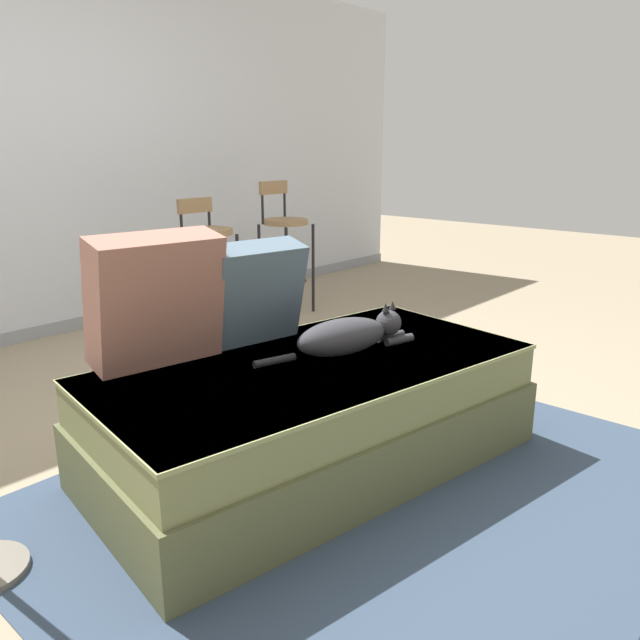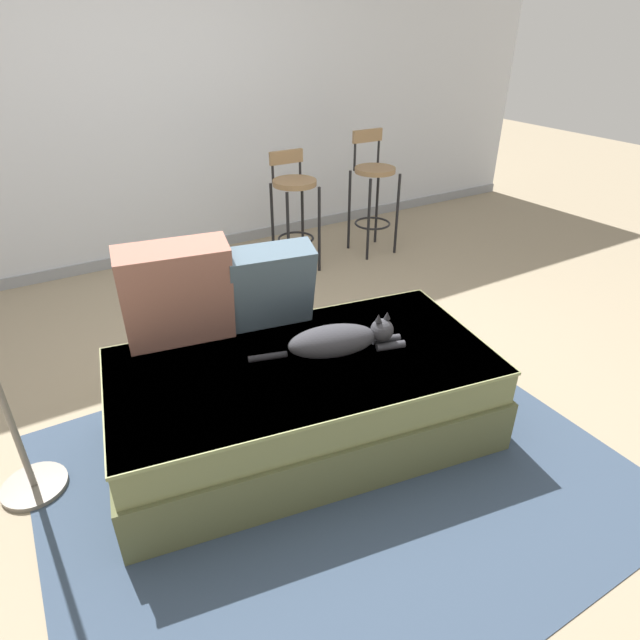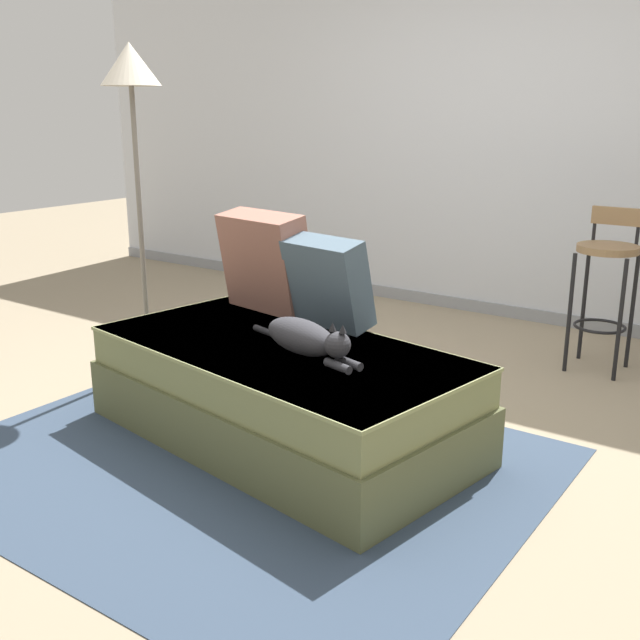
{
  "view_description": "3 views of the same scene",
  "coord_description": "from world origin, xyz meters",
  "px_view_note": "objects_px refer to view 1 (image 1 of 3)",
  "views": [
    {
      "loc": [
        -1.75,
        -1.98,
        1.29
      ],
      "look_at": [
        0.15,
        -0.3,
        0.57
      ],
      "focal_mm": 35.0,
      "sensor_mm": 36.0,
      "label": 1
    },
    {
      "loc": [
        -0.97,
        -2.21,
        1.84
      ],
      "look_at": [
        0.15,
        -0.3,
        0.57
      ],
      "focal_mm": 30.0,
      "sensor_mm": 36.0,
      "label": 2
    },
    {
      "loc": [
        1.98,
        -2.92,
        1.49
      ],
      "look_at": [
        0.15,
        -0.3,
        0.57
      ],
      "focal_mm": 42.0,
      "sensor_mm": 36.0,
      "label": 3
    }
  ],
  "objects_px": {
    "couch": "(314,412)",
    "throw_pillow_corner": "(156,299)",
    "bar_stool_by_doorway": "(285,238)",
    "throw_pillow_middle": "(254,292)",
    "bar_stool_near_window": "(207,250)",
    "cat": "(348,335)"
  },
  "relations": [
    {
      "from": "couch",
      "to": "throw_pillow_corner",
      "type": "distance_m",
      "value": 0.78
    },
    {
      "from": "throw_pillow_corner",
      "to": "bar_stool_near_window",
      "type": "relative_size",
      "value": 0.57
    },
    {
      "from": "throw_pillow_corner",
      "to": "bar_stool_by_doorway",
      "type": "bearing_deg",
      "value": 33.49
    },
    {
      "from": "bar_stool_near_window",
      "to": "throw_pillow_corner",
      "type": "bearing_deg",
      "value": -134.11
    },
    {
      "from": "couch",
      "to": "bar_stool_near_window",
      "type": "height_order",
      "value": "bar_stool_near_window"
    },
    {
      "from": "couch",
      "to": "bar_stool_by_doorway",
      "type": "height_order",
      "value": "bar_stool_by_doorway"
    },
    {
      "from": "couch",
      "to": "bar_stool_by_doorway",
      "type": "relative_size",
      "value": 1.87
    },
    {
      "from": "throw_pillow_middle",
      "to": "bar_stool_near_window",
      "type": "xyz_separation_m",
      "value": [
        0.91,
        1.47,
        -0.09
      ]
    },
    {
      "from": "throw_pillow_corner",
      "to": "bar_stool_by_doorway",
      "type": "height_order",
      "value": "bar_stool_by_doorway"
    },
    {
      "from": "bar_stool_near_window",
      "to": "bar_stool_by_doorway",
      "type": "distance_m",
      "value": 0.76
    },
    {
      "from": "cat",
      "to": "bar_stool_near_window",
      "type": "bearing_deg",
      "value": 67.9
    },
    {
      "from": "throw_pillow_corner",
      "to": "cat",
      "type": "xyz_separation_m",
      "value": [
        0.6,
        -0.47,
        -0.19
      ]
    },
    {
      "from": "bar_stool_near_window",
      "to": "bar_stool_by_doorway",
      "type": "bearing_deg",
      "value": 0.04
    },
    {
      "from": "bar_stool_near_window",
      "to": "throw_pillow_middle",
      "type": "bearing_deg",
      "value": -121.88
    },
    {
      "from": "throw_pillow_corner",
      "to": "cat",
      "type": "distance_m",
      "value": 0.78
    },
    {
      "from": "throw_pillow_middle",
      "to": "bar_stool_by_doorway",
      "type": "xyz_separation_m",
      "value": [
        1.67,
        1.47,
        -0.09
      ]
    },
    {
      "from": "cat",
      "to": "bar_stool_by_doorway",
      "type": "xyz_separation_m",
      "value": [
        1.52,
        1.87,
        0.06
      ]
    },
    {
      "from": "throw_pillow_middle",
      "to": "bar_stool_by_doorway",
      "type": "height_order",
      "value": "bar_stool_by_doorway"
    },
    {
      "from": "bar_stool_by_doorway",
      "to": "throw_pillow_corner",
      "type": "bearing_deg",
      "value": -146.51
    },
    {
      "from": "throw_pillow_middle",
      "to": "bar_stool_by_doorway",
      "type": "bearing_deg",
      "value": 41.33
    },
    {
      "from": "bar_stool_near_window",
      "to": "cat",
      "type": "bearing_deg",
      "value": -112.1
    },
    {
      "from": "throw_pillow_corner",
      "to": "throw_pillow_middle",
      "type": "bearing_deg",
      "value": -9.39
    }
  ]
}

